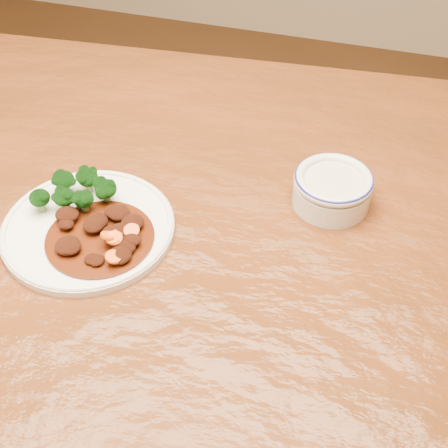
# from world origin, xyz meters

# --- Properties ---
(dining_table) EXTENTS (1.57, 1.02, 0.75)m
(dining_table) POSITION_xyz_m (0.00, 0.00, 0.67)
(dining_table) COLOR #5B2910
(dining_table) RESTS_ON ground
(dinner_plate) EXTENTS (0.23, 0.23, 0.01)m
(dinner_plate) POSITION_xyz_m (-0.08, -0.06, 0.76)
(dinner_plate) COLOR white
(dinner_plate) RESTS_ON dining_table
(broccoli_florets) EXTENTS (0.11, 0.09, 0.04)m
(broccoli_florets) POSITION_xyz_m (-0.11, -0.02, 0.78)
(broccoli_florets) COLOR #5E8C48
(broccoli_florets) RESTS_ON dinner_plate
(mince_stew) EXTENTS (0.14, 0.14, 0.03)m
(mince_stew) POSITION_xyz_m (-0.05, -0.07, 0.77)
(mince_stew) COLOR #3F1506
(mince_stew) RESTS_ON dinner_plate
(dip_bowl) EXTENTS (0.11, 0.11, 0.05)m
(dip_bowl) POSITION_xyz_m (0.23, 0.10, 0.78)
(dip_bowl) COLOR beige
(dip_bowl) RESTS_ON dining_table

